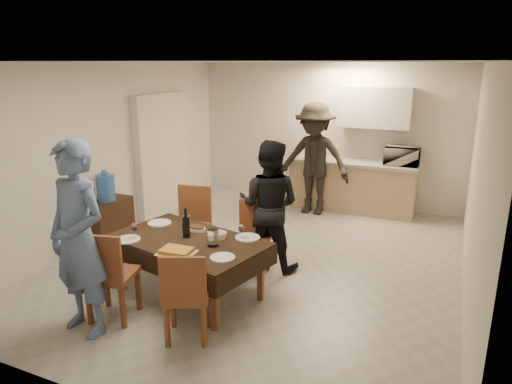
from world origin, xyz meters
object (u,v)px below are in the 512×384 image
at_px(dining_table, 188,242).
at_px(console, 109,223).
at_px(water_jug, 106,188).
at_px(microwave, 402,156).
at_px(person_far, 269,206).
at_px(person_kitchen, 314,159).
at_px(wine_bottle, 186,223).
at_px(water_pitcher, 213,238).
at_px(savoury_tart, 176,251).
at_px(person_near, 78,240).

bearing_deg(dining_table, console, 169.75).
relative_size(water_jug, microwave, 0.68).
relative_size(person_far, person_kitchen, 0.86).
height_order(dining_table, water_jug, water_jug).
xyz_separation_m(console, person_kitchen, (2.29, 2.64, 0.64)).
relative_size(wine_bottle, microwave, 0.61).
bearing_deg(water_jug, water_pitcher, -21.08).
xyz_separation_m(dining_table, console, (-1.88, 0.81, -0.31)).
bearing_deg(dining_table, savoury_tart, -62.20).
bearing_deg(wine_bottle, dining_table, -45.00).
xyz_separation_m(water_pitcher, savoury_tart, (-0.25, -0.33, -0.07)).
height_order(console, person_far, person_far).
relative_size(wine_bottle, savoury_tart, 0.92).
relative_size(console, person_near, 0.38).
height_order(dining_table, microwave, microwave).
xyz_separation_m(dining_table, person_far, (0.55, 1.05, 0.20)).
relative_size(wine_bottle, water_pitcher, 1.85).
xyz_separation_m(water_pitcher, person_far, (0.20, 1.10, 0.07)).
distance_m(dining_table, wine_bottle, 0.22).
xyz_separation_m(dining_table, person_kitchen, (0.41, 3.45, 0.33)).
bearing_deg(dining_table, person_near, -104.59).
height_order(person_far, person_kitchen, person_kitchen).
relative_size(wine_bottle, person_near, 0.18).
bearing_deg(person_far, wine_bottle, 54.80).
bearing_deg(savoury_tart, wine_bottle, 109.23).
bearing_deg(dining_table, water_pitcher, 4.92).
relative_size(console, wine_bottle, 2.12).
relative_size(dining_table, microwave, 3.42).
height_order(water_pitcher, person_near, person_near).
xyz_separation_m(savoury_tart, microwave, (1.72, 4.28, 0.36)).
height_order(water_jug, person_kitchen, person_kitchen).
relative_size(savoury_tart, person_near, 0.19).
distance_m(console, person_kitchen, 3.55).
relative_size(dining_table, wine_bottle, 5.57).
xyz_separation_m(dining_table, water_pitcher, (0.35, -0.05, 0.12)).
relative_size(water_pitcher, person_near, 0.10).
bearing_deg(wine_bottle, savoury_tart, -70.77).
distance_m(microwave, person_kitchen, 1.49).
xyz_separation_m(wine_bottle, savoury_tart, (0.15, -0.43, -0.15)).
relative_size(console, microwave, 1.30).
bearing_deg(person_near, savoury_tart, 54.51).
distance_m(console, wine_bottle, 2.05).
bearing_deg(savoury_tart, microwave, 68.09).
bearing_deg(savoury_tart, water_jug, 149.00).
distance_m(water_jug, person_near, 2.29).
bearing_deg(person_kitchen, console, -130.89).
bearing_deg(dining_table, water_jug, 169.75).
bearing_deg(water_pitcher, person_near, -131.99).
bearing_deg(wine_bottle, microwave, 64.08).
xyz_separation_m(dining_table, person_near, (-0.55, -1.05, 0.32)).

